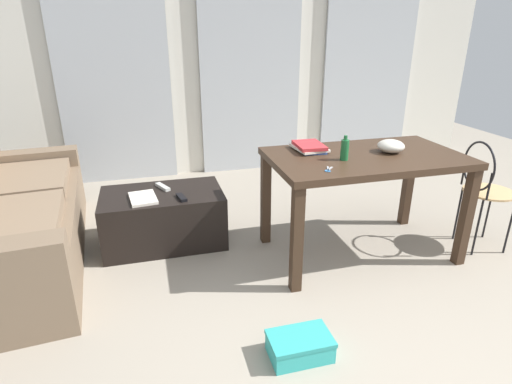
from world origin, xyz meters
name	(u,v)px	position (x,y,z in m)	size (l,w,h in m)	color
ground_plane	(318,249)	(0.00, 1.42, 0.00)	(8.73, 8.73, 0.00)	gray
wall_back	(249,66)	(0.00, 3.64, 1.24)	(5.95, 0.10, 2.47)	silver
curtains	(251,82)	(0.00, 3.55, 1.07)	(4.23, 0.03, 2.13)	#B2B7BC
couch	(9,222)	(-2.27, 1.85, 0.32)	(1.03, 2.16, 0.84)	brown
coffee_table	(164,218)	(-1.17, 1.87, 0.22)	(0.95, 0.57, 0.44)	black
craft_table	(365,169)	(0.28, 1.31, 0.69)	(1.40, 0.81, 0.80)	#382619
wire_chair	(484,183)	(1.21, 1.15, 0.55)	(0.38, 0.40, 0.87)	tan
bottle_near	(345,149)	(0.07, 1.24, 0.87)	(0.06, 0.06, 0.17)	#195B2D
bowl	(391,146)	(0.48, 1.32, 0.84)	(0.19, 0.19, 0.09)	beige
book_stack	(310,147)	(-0.07, 1.52, 0.82)	(0.23, 0.29, 0.05)	#33519E
scissors	(328,170)	(-0.13, 1.06, 0.80)	(0.09, 0.10, 0.00)	#9EA0A5
tv_remote_primary	(163,187)	(-1.15, 1.97, 0.45)	(0.04, 0.18, 0.02)	#B7B7B2
tv_remote_secondary	(181,197)	(-1.03, 1.70, 0.45)	(0.05, 0.15, 0.02)	black
magazine	(143,198)	(-1.31, 1.77, 0.45)	(0.19, 0.28, 0.02)	silver
shoebox	(300,346)	(-0.56, 0.37, 0.06)	(0.34, 0.21, 0.13)	#33B2AD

